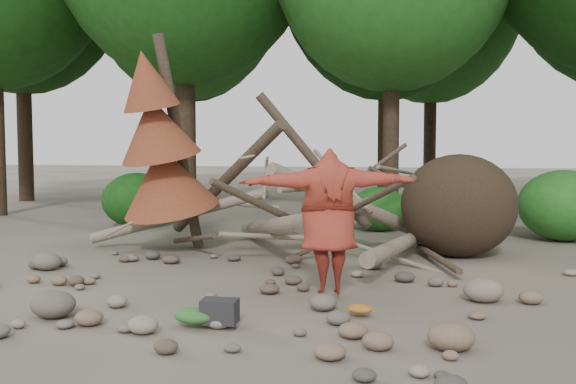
# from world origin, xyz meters

# --- Properties ---
(ground) EXTENTS (120.00, 120.00, 0.00)m
(ground) POSITION_xyz_m (0.00, 0.00, 0.00)
(ground) COLOR #514C44
(ground) RESTS_ON ground
(deadfall_pile) EXTENTS (8.55, 5.24, 3.30)m
(deadfall_pile) POSITION_xyz_m (2.02, 4.24, 0.95)
(deadfall_pile) COLOR #332619
(deadfall_pile) RESTS_ON ground
(dead_conifer) EXTENTS (2.06, 2.16, 4.35)m
(dead_conifer) POSITION_xyz_m (-3.12, 3.37, 2.11)
(dead_conifer) COLOR #4C3F30
(dead_conifer) RESTS_ON ground
(bush_left) EXTENTS (1.80, 1.80, 1.44)m
(bush_left) POSITION_xyz_m (-5.50, 7.20, 0.72)
(bush_left) COLOR #174A13
(bush_left) RESTS_ON ground
(bush_mid) EXTENTS (1.40, 1.40, 1.12)m
(bush_mid) POSITION_xyz_m (0.80, 7.80, 0.56)
(bush_mid) COLOR #1F5E1B
(bush_mid) RESTS_ON ground
(bush_right) EXTENTS (2.00, 2.00, 1.60)m
(bush_right) POSITION_xyz_m (5.00, 7.00, 0.80)
(bush_right) COLOR #286F22
(bush_right) RESTS_ON ground
(frisbee_thrower) EXTENTS (2.75, 1.50, 2.02)m
(frisbee_thrower) POSITION_xyz_m (0.71, 0.31, 1.09)
(frisbee_thrower) COLOR maroon
(frisbee_thrower) RESTS_ON ground
(backpack) EXTENTS (0.43, 0.30, 0.28)m
(backpack) POSITION_xyz_m (-0.31, -1.36, 0.14)
(backpack) COLOR black
(backpack) RESTS_ON ground
(cloth_green) EXTENTS (0.49, 0.41, 0.18)m
(cloth_green) POSITION_xyz_m (-0.60, -1.40, 0.09)
(cloth_green) COLOR #2D6528
(cloth_green) RESTS_ON ground
(cloth_orange) EXTENTS (0.31, 0.25, 0.11)m
(cloth_orange) POSITION_xyz_m (1.24, -0.53, 0.06)
(cloth_orange) COLOR #A7611C
(cloth_orange) RESTS_ON ground
(boulder_front_left) EXTENTS (0.56, 0.51, 0.34)m
(boulder_front_left) POSITION_xyz_m (-2.47, -1.38, 0.17)
(boulder_front_left) COLOR #605750
(boulder_front_left) RESTS_ON ground
(boulder_front_right) EXTENTS (0.49, 0.44, 0.30)m
(boulder_front_right) POSITION_xyz_m (2.30, -1.63, 0.15)
(boulder_front_right) COLOR #77614A
(boulder_front_right) RESTS_ON ground
(boulder_mid_right) EXTENTS (0.54, 0.48, 0.32)m
(boulder_mid_right) POSITION_xyz_m (2.79, 0.63, 0.16)
(boulder_mid_right) COLOR gray
(boulder_mid_right) RESTS_ON ground
(boulder_mid_left) EXTENTS (0.50, 0.45, 0.30)m
(boulder_mid_left) POSITION_xyz_m (-4.34, 1.36, 0.15)
(boulder_mid_left) COLOR #686158
(boulder_mid_left) RESTS_ON ground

